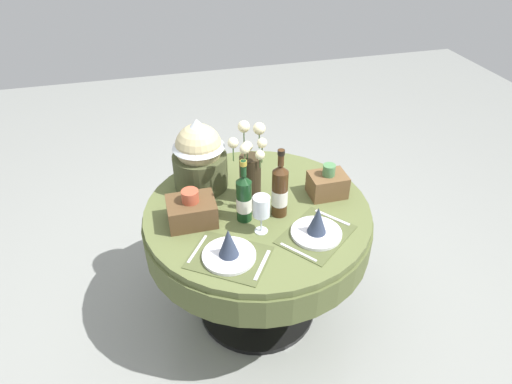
% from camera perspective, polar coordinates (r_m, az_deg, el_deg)
% --- Properties ---
extents(ground, '(8.00, 8.00, 0.00)m').
position_cam_1_polar(ground, '(2.80, 0.15, -14.29)').
color(ground, gray).
extents(dining_table, '(1.17, 1.17, 0.75)m').
position_cam_1_polar(dining_table, '(2.37, 0.18, -4.75)').
color(dining_table, '#5B6638').
rests_on(dining_table, ground).
extents(place_setting_left, '(0.43, 0.41, 0.16)m').
position_cam_1_polar(place_setting_left, '(1.98, -3.48, -7.33)').
color(place_setting_left, '#4E562F').
rests_on(place_setting_left, dining_table).
extents(place_setting_right, '(0.43, 0.41, 0.16)m').
position_cam_1_polar(place_setting_right, '(2.11, 7.74, -4.45)').
color(place_setting_right, '#4E562F').
rests_on(place_setting_right, dining_table).
extents(flower_vase, '(0.21, 0.27, 0.39)m').
position_cam_1_polar(flower_vase, '(2.25, -0.75, 3.08)').
color(flower_vase, '#332819').
rests_on(flower_vase, dining_table).
extents(wine_bottle_left, '(0.08, 0.08, 0.37)m').
position_cam_1_polar(wine_bottle_left, '(2.16, 3.05, 0.20)').
color(wine_bottle_left, '#422814').
rests_on(wine_bottle_left, dining_table).
extents(wine_bottle_rear, '(0.08, 0.08, 0.33)m').
position_cam_1_polar(wine_bottle_rear, '(2.14, -1.53, -0.76)').
color(wine_bottle_rear, '#143819').
rests_on(wine_bottle_rear, dining_table).
extents(wine_glass_left, '(0.08, 0.08, 0.20)m').
position_cam_1_polar(wine_glass_left, '(2.05, 0.69, -1.93)').
color(wine_glass_left, silver).
rests_on(wine_glass_left, dining_table).
extents(gift_tub_back_left, '(0.29, 0.29, 0.40)m').
position_cam_1_polar(gift_tub_back_left, '(2.35, -7.25, 5.04)').
color(gift_tub_back_left, '#474C2D').
rests_on(gift_tub_back_left, dining_table).
extents(woven_basket_side_left, '(0.23, 0.18, 0.18)m').
position_cam_1_polar(woven_basket_side_left, '(2.18, -8.19, -2.32)').
color(woven_basket_side_left, brown).
rests_on(woven_basket_side_left, dining_table).
extents(woven_basket_side_right, '(0.19, 0.14, 0.18)m').
position_cam_1_polar(woven_basket_side_right, '(2.37, 9.07, 1.04)').
color(woven_basket_side_right, brown).
rests_on(woven_basket_side_right, dining_table).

